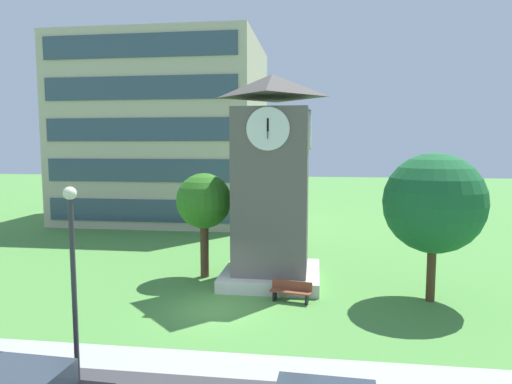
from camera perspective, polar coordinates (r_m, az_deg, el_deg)
name	(u,v)px	position (r m, az deg, el deg)	size (l,w,h in m)	color
ground_plane	(217,309)	(19.31, -4.91, -14.60)	(160.00, 160.00, 0.00)	#4C893D
kerb_strip	(186,362)	(15.24, -8.90, -20.50)	(120.00, 1.60, 0.01)	#9E9E99
office_building	(168,132)	(43.04, -11.06, 7.47)	(16.99, 13.79, 16.00)	beige
clock_tower	(272,191)	(22.06, 2.02, 0.12)	(4.75, 4.75, 10.16)	#605B56
park_bench	(291,291)	(20.06, 4.46, -12.41)	(1.86, 0.83, 0.88)	brown
street_lamp	(73,264)	(13.40, -22.19, -8.49)	(0.36, 0.36, 5.67)	#333338
tree_by_building	(204,202)	(23.03, -6.62, -1.25)	(2.82, 2.82, 5.37)	#513823
tree_near_tower	(434,203)	(20.69, 21.63, -1.34)	(4.31, 4.31, 6.47)	#513823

